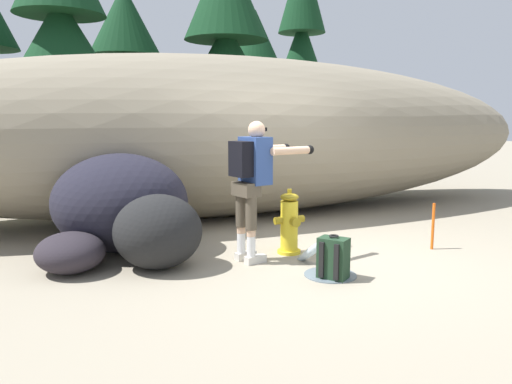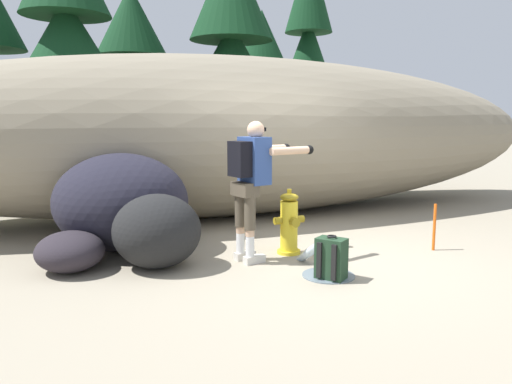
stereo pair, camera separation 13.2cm
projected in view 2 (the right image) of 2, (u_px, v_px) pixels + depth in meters
ground_plane at (321, 260)px, 5.95m from camera, size 56.00×56.00×0.04m
dirt_embankment at (235, 136)px, 8.52m from camera, size 12.89×3.20×2.71m
fire_hydrant at (289, 224)px, 6.10m from camera, size 0.40×0.34×0.81m
hydrant_water_jet at (315, 258)px, 5.52m from camera, size 0.56×1.12×0.60m
utility_worker at (253, 173)px, 5.69m from camera, size 1.03×0.65×1.64m
spare_backpack at (331, 259)px, 5.14m from camera, size 0.36×0.36×0.47m
boulder_large at (121, 202)px, 6.23m from camera, size 2.03×1.92×1.24m
boulder_mid at (157, 231)px, 5.52m from camera, size 1.14×1.07×0.84m
boulder_small at (70, 251)px, 5.42m from camera, size 0.78×0.83×0.44m
boulder_outlier at (158, 217)px, 7.21m from camera, size 1.01×0.99×0.47m
pine_tree_left at (67, 34)px, 9.76m from camera, size 2.71×2.71×5.60m
pine_tree_center at (133, 68)px, 13.04m from camera, size 2.85×2.85×5.09m
pine_tree_right at (231, 57)px, 11.32m from camera, size 2.94×2.94×5.61m
pine_tree_far_right at (262, 88)px, 13.80m from camera, size 2.56×2.56×4.61m
pine_tree_ridge_end at (308, 48)px, 15.31m from camera, size 2.26×2.26×6.88m
survey_stake at (434, 227)px, 6.25m from camera, size 0.04×0.04×0.60m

